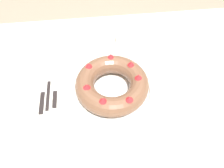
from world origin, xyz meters
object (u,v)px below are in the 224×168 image
napkin (181,81)px  serving_dish (112,91)px  bundt_cake (112,84)px  fork (49,87)px  cake_knife (55,92)px  serving_knife (43,93)px  side_bowl (129,39)px

napkin → serving_dish: bearing=-175.3°
bundt_cake → napkin: (0.30, 0.02, -0.06)m
fork → cake_knife: size_ratio=1.12×
bundt_cake → serving_knife: bundt_cake is taller
side_bowl → napkin: side_bowl is taller
fork → cake_knife: cake_knife is taller
bundt_cake → side_bowl: size_ratio=2.32×
bundt_cake → napkin: bearing=4.7°
serving_knife → napkin: 0.59m
bundt_cake → fork: 0.27m
napkin → serving_knife: bearing=179.6°
serving_knife → napkin: size_ratio=1.31×
serving_knife → side_bowl: (0.40, 0.27, 0.02)m
cake_knife → napkin: bearing=-5.9°
fork → napkin: (0.57, -0.04, -0.00)m
serving_dish → fork: serving_dish is taller
bundt_cake → side_bowl: 0.33m
bundt_cake → fork: bearing=167.0°
serving_knife → bundt_cake: bearing=-10.8°
fork → serving_knife: (-0.02, -0.03, -0.00)m
bundt_cake → serving_knife: 0.29m
serving_dish → napkin: bearing=4.7°
bundt_cake → serving_knife: size_ratio=1.27×
bundt_cake → side_bowl: bundt_cake is taller
serving_knife → side_bowl: bearing=29.1°
serving_dish → cake_knife: serving_dish is taller
fork → napkin: size_ratio=1.16×
napkin → fork: bearing=176.4°
fork → napkin: 0.57m
serving_dish → serving_knife: 0.29m
fork → bundt_cake: bearing=-11.3°
bundt_cake → napkin: bundt_cake is taller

